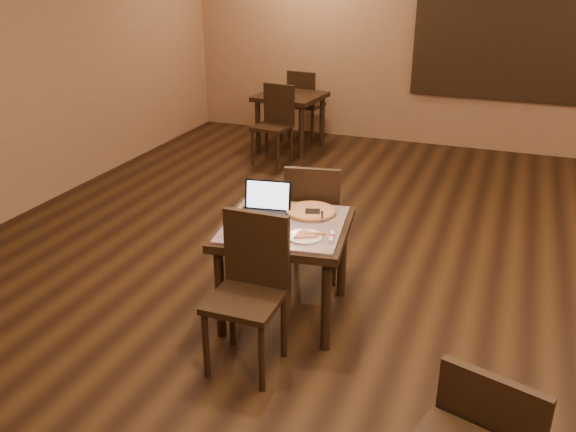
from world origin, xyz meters
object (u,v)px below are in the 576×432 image
at_px(chair_main_near, 250,283).
at_px(other_table_b_chair_far, 304,101).
at_px(other_table_b, 290,104).
at_px(tiled_table, 284,236).
at_px(pizza_pan, 311,213).
at_px(laptop, 265,206).
at_px(chair_main_far, 313,216).
at_px(other_table_b_chair_near, 275,120).

bearing_deg(chair_main_near, other_table_b_chair_far, 105.38).
bearing_deg(other_table_b, tiled_table, -63.51).
height_order(tiled_table, pizza_pan, pizza_pan).
distance_m(pizza_pan, other_table_b, 4.17).
distance_m(laptop, pizza_pan, 0.35).
relative_size(tiled_table, laptop, 2.68).
xyz_separation_m(chair_main_far, other_table_b_chair_near, (-1.51, 2.88, -0.01)).
relative_size(laptop, other_table_b, 0.42).
height_order(laptop, other_table_b, laptop).
bearing_deg(chair_main_far, other_table_b_chair_far, -80.11).
xyz_separation_m(pizza_pan, other_table_b, (-1.62, 3.84, -0.11)).
bearing_deg(pizza_pan, other_table_b_chair_near, 116.42).
xyz_separation_m(tiled_table, other_table_b_chair_near, (-1.50, 3.49, -0.09)).
distance_m(tiled_table, pizza_pan, 0.29).
height_order(pizza_pan, other_table_b_chair_near, other_table_b_chair_near).
bearing_deg(tiled_table, other_table_b, 102.07).
xyz_separation_m(tiled_table, other_table_b, (-1.50, 4.08, -0.01)).
xyz_separation_m(chair_main_near, other_table_b_chair_far, (-1.51, 5.28, -0.02)).
distance_m(chair_main_far, laptop, 0.60).
relative_size(chair_main_near, chair_main_far, 1.02).
xyz_separation_m(chair_main_far, laptop, (-0.22, -0.51, 0.25)).
relative_size(tiled_table, other_table_b_chair_near, 1.02).
bearing_deg(chair_main_far, laptop, 56.01).
distance_m(other_table_b, other_table_b_chair_near, 0.60).
xyz_separation_m(tiled_table, chair_main_near, (-0.00, -0.61, -0.07)).
height_order(chair_main_near, other_table_b_chair_near, chair_main_near).
height_order(chair_main_far, other_table_b_chair_near, chair_main_far).
bearing_deg(tiled_table, other_table_b_chair_far, 99.78).
distance_m(laptop, other_table_b_chair_far, 4.76).
relative_size(pizza_pan, other_table_b, 0.42).
bearing_deg(other_table_b_chair_near, tiled_table, -60.56).
relative_size(pizza_pan, other_table_b_chair_far, 0.38).
height_order(other_table_b_chair_near, other_table_b_chair_far, same).
relative_size(chair_main_far, other_table_b, 1.11).
distance_m(laptop, other_table_b_chair_near, 3.63).
bearing_deg(tiled_table, chair_main_far, 80.26).
xyz_separation_m(chair_main_near, other_table_b_chair_near, (-1.49, 4.10, -0.02)).
height_order(chair_main_far, laptop, chair_main_far).
bearing_deg(chair_main_near, chair_main_far, 88.56).
height_order(other_table_b, other_table_b_chair_far, other_table_b_chair_far).
height_order(other_table_b, other_table_b_chair_near, other_table_b_chair_near).
distance_m(tiled_table, chair_main_near, 0.61).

